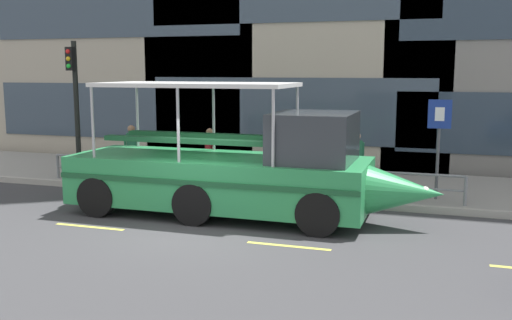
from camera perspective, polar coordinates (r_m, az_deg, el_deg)
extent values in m
plane|color=#3D3D3F|center=(13.65, -5.82, -6.60)|extent=(120.00, 120.00, 0.00)
cube|color=#99968E|center=(18.75, 1.11, -2.01)|extent=(32.00, 4.80, 0.18)
cube|color=#B2ADA3|center=(16.43, -1.43, -3.57)|extent=(32.00, 0.18, 0.18)
cube|color=#DBD64C|center=(14.16, -16.03, -6.32)|extent=(1.80, 0.12, 0.01)
cube|color=#DBD64C|center=(12.21, 3.21, -8.43)|extent=(1.80, 0.12, 0.01)
cube|color=#3D4C5B|center=(24.04, -13.74, 4.71)|extent=(10.73, 0.06, 2.19)
cube|color=#3D4C5B|center=(24.10, -14.10, 14.19)|extent=(10.73, 0.06, 2.19)
cube|color=#3D4C5B|center=(21.16, 2.99, 4.87)|extent=(10.53, 0.06, 2.37)
cylinder|color=gray|center=(16.66, -1.72, -0.45)|extent=(12.33, 0.07, 0.07)
cylinder|color=gray|center=(16.72, -1.72, -1.72)|extent=(12.33, 0.06, 0.06)
cylinder|color=gray|center=(19.66, -18.89, -0.60)|extent=(0.09, 0.09, 0.75)
cylinder|color=gray|center=(18.50, -13.79, -0.94)|extent=(0.09, 0.09, 0.75)
cylinder|color=gray|center=(17.52, -8.06, -1.32)|extent=(0.09, 0.09, 0.75)
cylinder|color=gray|center=(16.72, -1.72, -1.72)|extent=(0.09, 0.09, 0.75)
cylinder|color=gray|center=(16.15, 5.16, -2.13)|extent=(0.09, 0.09, 0.75)
cylinder|color=gray|center=(15.83, 12.44, -2.53)|extent=(0.09, 0.09, 0.75)
cylinder|color=gray|center=(15.78, 19.89, -2.90)|extent=(0.09, 0.09, 0.75)
cylinder|color=black|center=(19.25, -17.20, 4.65)|extent=(0.16, 0.16, 4.33)
cube|color=black|center=(19.04, -17.77, 9.45)|extent=(0.24, 0.20, 0.72)
sphere|color=red|center=(18.96, -18.00, 10.11)|extent=(0.14, 0.14, 0.14)
sphere|color=gold|center=(18.96, -17.97, 9.45)|extent=(0.14, 0.14, 0.14)
sphere|color=green|center=(18.95, -17.94, 8.78)|extent=(0.14, 0.14, 0.14)
cylinder|color=#4C4F54|center=(16.18, 17.45, 0.90)|extent=(0.08, 0.08, 2.64)
cube|color=navy|center=(16.03, 17.61, 4.32)|extent=(0.60, 0.04, 0.76)
cube|color=white|center=(16.01, 17.61, 4.32)|extent=(0.24, 0.01, 0.36)
cube|color=#2D9351|center=(14.62, -3.70, -2.00)|extent=(7.46, 2.48, 1.20)
cone|color=#2D9351|center=(13.63, 14.48, -3.07)|extent=(1.68, 1.14, 1.14)
cylinder|color=#2D9351|center=(16.35, -15.94, -1.16)|extent=(0.37, 1.14, 1.14)
cube|color=#19512C|center=(13.45, -5.70, -2.33)|extent=(7.46, 0.04, 0.12)
sphere|color=white|center=(13.60, 16.26, -2.95)|extent=(0.22, 0.22, 0.22)
cube|color=#33383D|center=(13.73, 5.70, 2.25)|extent=(1.87, 2.08, 1.16)
cube|color=silver|center=(14.58, -5.86, 7.38)|extent=(4.85, 2.28, 0.10)
cylinder|color=#B2B2B7|center=(14.91, 4.07, 3.91)|extent=(0.07, 0.07, 1.73)
cylinder|color=#B2B2B7|center=(12.82, 1.69, 3.11)|extent=(0.07, 0.07, 1.73)
cylinder|color=#B2B2B7|center=(15.63, -4.18, 4.13)|extent=(0.07, 0.07, 1.73)
cylinder|color=#B2B2B7|center=(13.64, -7.65, 3.39)|extent=(0.07, 0.07, 1.73)
cylinder|color=#B2B2B7|center=(16.64, -11.58, 4.27)|extent=(0.07, 0.07, 1.73)
cylinder|color=#B2B2B7|center=(14.79, -15.75, 3.56)|extent=(0.07, 0.07, 1.73)
cube|color=#19512C|center=(15.21, -4.87, 2.42)|extent=(4.46, 0.28, 0.12)
cube|color=#19512C|center=(14.13, -6.75, 1.90)|extent=(4.46, 0.28, 0.12)
cylinder|color=black|center=(15.01, 7.94, -3.25)|extent=(1.00, 0.28, 1.00)
cylinder|color=black|center=(12.84, 6.13, -5.30)|extent=(1.00, 0.28, 1.00)
cylinder|color=black|center=(15.80, -2.79, -2.57)|extent=(1.00, 0.28, 1.00)
cylinder|color=black|center=(13.74, -6.18, -4.35)|extent=(1.00, 0.28, 1.00)
cylinder|color=black|center=(16.89, -11.10, -1.97)|extent=(1.00, 0.28, 1.00)
cylinder|color=black|center=(14.99, -15.34, -3.51)|extent=(1.00, 0.28, 1.00)
cylinder|color=#1E2338|center=(17.38, 9.54, -1.33)|extent=(0.10, 0.10, 0.81)
cylinder|color=#1E2338|center=(17.43, 10.04, -1.32)|extent=(0.10, 0.10, 0.81)
cube|color=#236B47|center=(17.30, 9.85, 0.94)|extent=(0.35, 0.30, 0.58)
cylinder|color=#236B47|center=(17.24, 9.22, 0.83)|extent=(0.07, 0.07, 0.52)
cylinder|color=#236B47|center=(17.37, 10.48, 0.86)|extent=(0.07, 0.07, 0.52)
sphere|color=tan|center=(17.25, 9.89, 2.33)|extent=(0.22, 0.22, 0.22)
cylinder|color=#1E2338|center=(17.66, 3.09, -1.12)|extent=(0.10, 0.10, 0.78)
cylinder|color=#1E2338|center=(17.51, 3.03, -1.20)|extent=(0.10, 0.10, 0.78)
cube|color=maroon|center=(17.48, 3.08, 0.99)|extent=(0.21, 0.31, 0.55)
cylinder|color=maroon|center=(17.67, 3.15, 0.99)|extent=(0.07, 0.07, 0.50)
cylinder|color=maroon|center=(17.29, 2.99, 0.81)|extent=(0.07, 0.07, 0.50)
sphere|color=tan|center=(17.43, 3.09, 2.31)|extent=(0.21, 0.21, 0.21)
cylinder|color=#1E2338|center=(18.37, -4.67, -0.68)|extent=(0.10, 0.10, 0.82)
cylinder|color=#1E2338|center=(18.24, -4.39, -0.75)|extent=(0.10, 0.10, 0.82)
cube|color=maroon|center=(18.20, -4.56, 1.45)|extent=(0.35, 0.32, 0.58)
cylinder|color=maroon|center=(18.38, -4.90, 1.42)|extent=(0.07, 0.07, 0.52)
cylinder|color=maroon|center=(18.04, -4.21, 1.29)|extent=(0.07, 0.07, 0.52)
sphere|color=#936B4C|center=(18.15, -4.58, 2.77)|extent=(0.22, 0.22, 0.22)
cylinder|color=black|center=(19.09, -11.80, -0.44)|extent=(0.11, 0.11, 0.84)
cylinder|color=black|center=(19.11, -12.30, -0.45)|extent=(0.11, 0.11, 0.84)
cube|color=#236B47|center=(19.00, -12.12, 1.70)|extent=(0.37, 0.30, 0.60)
cylinder|color=#236B47|center=(18.99, -11.49, 1.63)|extent=(0.07, 0.07, 0.54)
cylinder|color=#236B47|center=(19.02, -12.75, 1.60)|extent=(0.07, 0.07, 0.54)
sphere|color=#936B4C|center=(18.95, -12.16, 3.02)|extent=(0.23, 0.23, 0.23)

